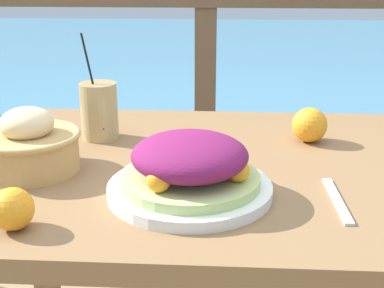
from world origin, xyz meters
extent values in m
cube|color=olive|center=(0.00, 0.00, 0.72)|extent=(1.03, 0.77, 0.04)
cube|color=olive|center=(-0.46, 0.33, 0.35)|extent=(0.06, 0.06, 0.70)
cube|color=olive|center=(0.46, 0.33, 0.35)|extent=(0.06, 0.06, 0.70)
cube|color=brown|center=(0.00, 0.76, 0.49)|extent=(0.07, 0.07, 0.98)
cube|color=teal|center=(0.00, 3.26, 0.23)|extent=(12.00, 4.00, 0.46)
cylinder|color=white|center=(0.01, -0.16, 0.75)|extent=(0.29, 0.29, 0.02)
cylinder|color=#B7D17A|center=(0.01, -0.16, 0.77)|extent=(0.25, 0.25, 0.02)
ellipsoid|color=#72194C|center=(0.01, -0.16, 0.81)|extent=(0.20, 0.20, 0.07)
sphere|color=orange|center=(0.09, -0.18, 0.79)|extent=(0.04, 0.04, 0.04)
sphere|color=orange|center=(-0.05, -0.09, 0.79)|extent=(0.04, 0.04, 0.04)
sphere|color=orange|center=(-0.04, -0.23, 0.79)|extent=(0.04, 0.04, 0.04)
cylinder|color=tan|center=(-0.22, 0.14, 0.80)|extent=(0.09, 0.09, 0.13)
cylinder|color=black|center=(-0.23, 0.14, 0.87)|extent=(0.06, 0.07, 0.21)
cylinder|color=tan|center=(-0.31, -0.06, 0.77)|extent=(0.19, 0.19, 0.08)
torus|color=tan|center=(-0.31, -0.06, 0.81)|extent=(0.20, 0.20, 0.01)
ellipsoid|color=beige|center=(-0.31, -0.06, 0.83)|extent=(0.10, 0.10, 0.06)
cube|color=silver|center=(0.26, -0.17, 0.74)|extent=(0.02, 0.18, 0.00)
sphere|color=orange|center=(-0.26, -0.30, 0.77)|extent=(0.07, 0.07, 0.07)
sphere|color=orange|center=(0.26, 0.15, 0.78)|extent=(0.08, 0.08, 0.08)
camera|label=1|loc=(0.06, -1.02, 1.14)|focal=50.00mm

